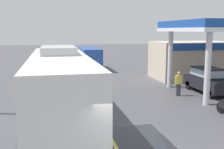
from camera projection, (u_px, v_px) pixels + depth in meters
ground at (76, 75)px, 27.73m from camera, size 120.00×120.00×0.00m
lane_divider_stripe at (81, 85)px, 22.91m from camera, size 0.16×50.00×0.01m
coach_bus_main at (60, 91)px, 12.71m from camera, size 2.60×11.04×3.69m
gas_station_roadside at (203, 52)px, 23.90m from camera, size 9.10×11.95×5.10m
car_at_pump at (208, 79)px, 19.89m from camera, size 1.70×4.20×1.82m
minibus_opposing_lane at (90, 57)px, 31.72m from camera, size 2.04×6.13×2.44m
pedestrian_near_pump at (179, 82)px, 19.04m from camera, size 0.55×0.22×1.66m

